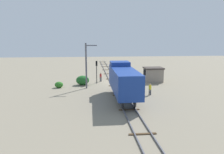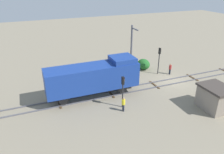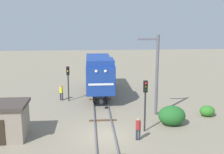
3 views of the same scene
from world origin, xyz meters
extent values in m
plane|color=gray|center=(0.00, 0.00, 0.00)|extent=(117.06, 117.06, 0.00)
cube|color=#595960|center=(-0.72, 0.00, 0.08)|extent=(0.10, 78.04, 0.16)
cube|color=#595960|center=(0.72, 0.00, 0.08)|extent=(0.10, 78.04, 0.16)
cube|color=#4C3823|center=(0.00, -3.25, 0.04)|extent=(2.40, 0.24, 0.09)
cube|color=#4C3823|center=(0.00, 3.25, 0.04)|extent=(2.40, 0.24, 0.09)
cube|color=#4C3823|center=(0.00, 9.75, 0.04)|extent=(2.40, 0.24, 0.09)
cube|color=#4C3823|center=(0.00, 16.26, 0.04)|extent=(2.40, 0.24, 0.09)
cube|color=navy|center=(0.00, 12.11, 2.71)|extent=(2.90, 11.00, 2.90)
cube|color=navy|center=(0.00, 8.21, 4.46)|extent=(2.75, 2.80, 0.60)
cube|color=navy|center=(0.00, 6.56, 2.71)|extent=(2.84, 0.10, 2.84)
cube|color=white|center=(0.00, 6.52, 2.51)|extent=(2.46, 0.06, 0.20)
sphere|color=white|center=(-0.45, 6.51, 3.81)|extent=(0.28, 0.28, 0.28)
sphere|color=white|center=(0.45, 6.51, 3.81)|extent=(0.28, 0.28, 0.28)
cylinder|color=#262628|center=(0.00, 6.26, 0.86)|extent=(0.36, 0.50, 0.36)
cylinder|color=#262628|center=(-0.72, 8.41, 0.71)|extent=(0.18, 1.10, 1.10)
cylinder|color=#262628|center=(0.72, 8.41, 0.71)|extent=(0.18, 1.10, 1.10)
cylinder|color=#262628|center=(-0.72, 15.81, 0.71)|extent=(0.18, 1.10, 1.10)
cylinder|color=#262628|center=(0.72, 15.81, 0.71)|extent=(0.18, 1.10, 1.10)
cylinder|color=#262628|center=(3.20, 0.71, 2.06)|extent=(0.14, 0.14, 4.12)
cube|color=black|center=(3.20, 0.71, 3.67)|extent=(0.32, 0.24, 0.90)
sphere|color=red|center=(3.20, 0.57, 3.94)|extent=(0.16, 0.16, 0.16)
sphere|color=#3C3306|center=(3.20, 0.57, 3.66)|extent=(0.16, 0.16, 0.16)
sphere|color=black|center=(3.20, 0.57, 3.38)|extent=(0.16, 0.16, 0.16)
cylinder|color=#262628|center=(-3.40, 9.66, 1.88)|extent=(0.14, 0.14, 3.77)
cube|color=black|center=(-3.40, 9.66, 3.32)|extent=(0.32, 0.24, 0.90)
sphere|color=#390606|center=(-3.40, 9.52, 3.59)|extent=(0.16, 0.16, 0.16)
sphere|color=yellow|center=(-3.40, 9.52, 3.31)|extent=(0.16, 0.16, 0.16)
sphere|color=black|center=(-3.40, 9.52, 3.03)|extent=(0.16, 0.16, 0.16)
cylinder|color=#262B38|center=(2.30, -0.89, 0.42)|extent=(0.15, 0.15, 0.85)
cylinder|color=#262B38|center=(2.50, -0.89, 0.42)|extent=(0.15, 0.15, 0.85)
cylinder|color=maroon|center=(2.40, -0.89, 1.16)|extent=(0.38, 0.38, 0.62)
sphere|color=tan|center=(2.40, -0.89, 1.58)|extent=(0.23, 0.23, 0.23)
cylinder|color=#262B38|center=(-4.30, 9.91, 0.42)|extent=(0.15, 0.15, 0.85)
cylinder|color=#262B38|center=(-4.10, 9.91, 0.42)|extent=(0.15, 0.15, 0.85)
cylinder|color=yellow|center=(-4.20, 9.91, 1.16)|extent=(0.38, 0.38, 0.62)
sphere|color=tan|center=(-4.20, 9.91, 1.58)|extent=(0.23, 0.23, 0.23)
cylinder|color=#595960|center=(5.00, 4.49, 3.70)|extent=(0.28, 0.28, 7.40)
cube|color=#595960|center=(4.10, 4.49, 7.00)|extent=(1.80, 0.16, 0.16)
cube|color=gray|center=(-7.50, 0.29, 1.25)|extent=(3.20, 2.60, 2.50)
cube|color=#3F3833|center=(-7.50, 0.29, 2.62)|extent=(3.50, 2.90, 0.24)
cube|color=#2D2319|center=(-7.50, -1.03, 0.95)|extent=(0.80, 0.06, 1.90)
ellipsoid|color=#226126|center=(5.72, 1.81, 0.83)|extent=(2.29, 1.87, 1.66)
ellipsoid|color=#2F7526|center=(9.59, 3.65, 0.50)|extent=(1.38, 1.13, 1.01)
camera|label=1|loc=(4.39, 39.94, 8.10)|focal=35.00mm
camera|label=2|loc=(-22.74, 18.70, 13.47)|focal=35.00mm
camera|label=3|loc=(-1.09, -20.02, 8.85)|focal=45.00mm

